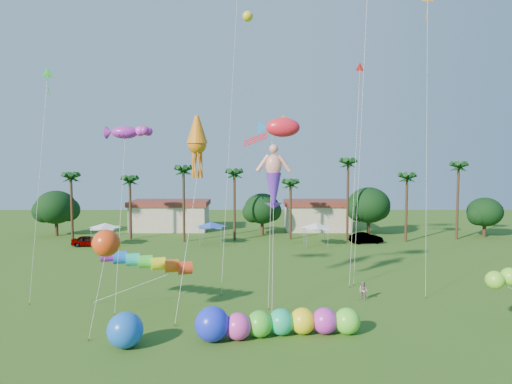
{
  "coord_description": "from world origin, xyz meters",
  "views": [
    {
      "loc": [
        -0.05,
        -24.07,
        11.38
      ],
      "look_at": [
        0.0,
        10.0,
        9.0
      ],
      "focal_mm": 32.0,
      "sensor_mm": 36.0,
      "label": 1
    }
  ],
  "objects_px": {
    "car_b": "(366,238)",
    "spectator_b": "(363,291)",
    "caterpillar_inflatable": "(272,323)",
    "blue_ball": "(125,330)",
    "car_a": "(88,241)"
  },
  "relations": [
    {
      "from": "caterpillar_inflatable",
      "to": "blue_ball",
      "type": "relative_size",
      "value": 4.96
    },
    {
      "from": "car_a",
      "to": "caterpillar_inflatable",
      "type": "bearing_deg",
      "value": -144.44
    },
    {
      "from": "caterpillar_inflatable",
      "to": "spectator_b",
      "type": "bearing_deg",
      "value": 36.39
    },
    {
      "from": "caterpillar_inflatable",
      "to": "blue_ball",
      "type": "bearing_deg",
      "value": -178.16
    },
    {
      "from": "car_b",
      "to": "caterpillar_inflatable",
      "type": "xyz_separation_m",
      "value": [
        -14.1,
        -33.19,
        0.19
      ]
    },
    {
      "from": "blue_ball",
      "to": "caterpillar_inflatable",
      "type": "bearing_deg",
      "value": 10.55
    },
    {
      "from": "blue_ball",
      "to": "car_a",
      "type": "bearing_deg",
      "value": 113.55
    },
    {
      "from": "spectator_b",
      "to": "blue_ball",
      "type": "height_order",
      "value": "blue_ball"
    },
    {
      "from": "car_b",
      "to": "spectator_b",
      "type": "height_order",
      "value": "spectator_b"
    },
    {
      "from": "spectator_b",
      "to": "caterpillar_inflatable",
      "type": "xyz_separation_m",
      "value": [
        -7.69,
        -7.72,
        0.15
      ]
    },
    {
      "from": "blue_ball",
      "to": "car_b",
      "type": "bearing_deg",
      "value": 56.47
    },
    {
      "from": "car_b",
      "to": "spectator_b",
      "type": "distance_m",
      "value": 26.26
    },
    {
      "from": "car_b",
      "to": "caterpillar_inflatable",
      "type": "height_order",
      "value": "caterpillar_inflatable"
    },
    {
      "from": "car_a",
      "to": "blue_ball",
      "type": "relative_size",
      "value": 1.9
    },
    {
      "from": "car_b",
      "to": "blue_ball",
      "type": "height_order",
      "value": "blue_ball"
    }
  ]
}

